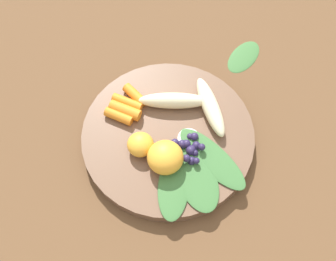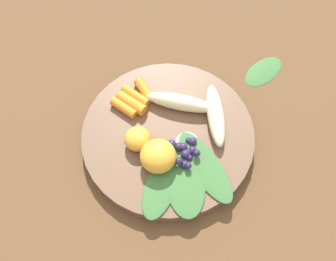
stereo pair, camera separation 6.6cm
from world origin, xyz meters
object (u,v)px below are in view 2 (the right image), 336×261
banana_peeled_left (180,102)px  banana_peeled_right (215,115)px  bowl (168,137)px  orange_segment_near (158,156)px  kale_leaf_stray (264,71)px

banana_peeled_left → banana_peeled_right: same height
bowl → orange_segment_near: orange_segment_near is taller
bowl → kale_leaf_stray: bearing=37.2°
banana_peeled_right → kale_leaf_stray: size_ratio=1.36×
banana_peeled_right → kale_leaf_stray: 0.15m
banana_peeled_left → orange_segment_near: size_ratio=2.08×
banana_peeled_left → orange_segment_near: orange_segment_near is taller
bowl → kale_leaf_stray: bowl is taller
banana_peeled_left → orange_segment_near: (-0.04, -0.10, 0.01)m
banana_peeled_right → orange_segment_near: size_ratio=2.08×
banana_peeled_right → orange_segment_near: orange_segment_near is taller
banana_peeled_right → bowl: bearing=104.9°
kale_leaf_stray → bowl: bearing=176.9°
orange_segment_near → banana_peeled_right: bearing=38.6°
orange_segment_near → kale_leaf_stray: size_ratio=0.65×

